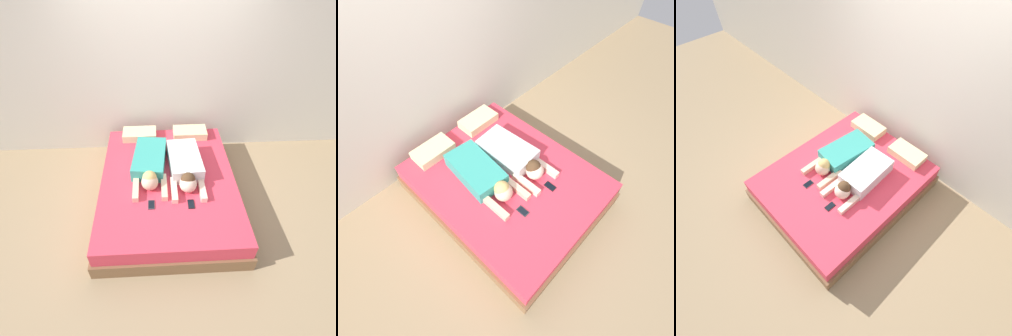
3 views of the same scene
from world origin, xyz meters
TOP-DOWN VIEW (x-y plane):
  - ground_plane at (0.00, 0.00)m, footprint 12.00×12.00m
  - wall_back at (0.00, 1.23)m, footprint 12.00×0.06m
  - bed at (0.00, 0.00)m, footprint 1.73×2.16m
  - pillow_head_left at (-0.37, 0.88)m, footprint 0.49×0.28m
  - pillow_head_right at (0.37, 0.88)m, footprint 0.49×0.28m
  - person_left at (-0.23, 0.15)m, footprint 0.47×1.04m
  - person_right at (0.22, 0.08)m, footprint 0.43×0.99m
  - cell_phone_left at (-0.21, -0.45)m, footprint 0.07×0.13m
  - cell_phone_right at (0.24, -0.46)m, footprint 0.07×0.13m

SIDE VIEW (x-z plane):
  - ground_plane at x=0.00m, z-range 0.00..0.00m
  - bed at x=0.00m, z-range 0.00..0.40m
  - cell_phone_left at x=-0.21m, z-range 0.40..0.41m
  - cell_phone_right at x=0.24m, z-range 0.40..0.41m
  - pillow_head_left at x=-0.37m, z-range 0.40..0.51m
  - pillow_head_right at x=0.37m, z-range 0.40..0.51m
  - person_left at x=-0.23m, z-range 0.38..0.61m
  - person_right at x=0.22m, z-range 0.38..0.62m
  - wall_back at x=0.00m, z-range 0.00..2.60m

